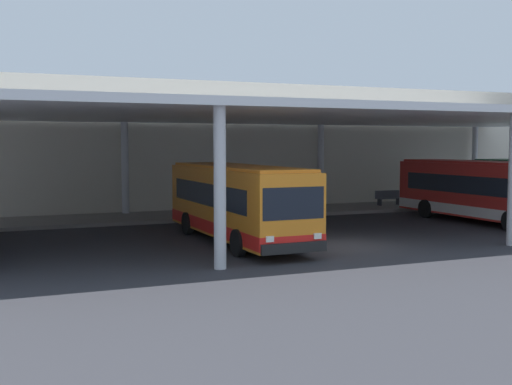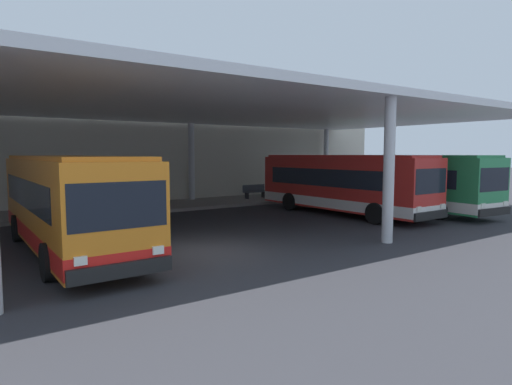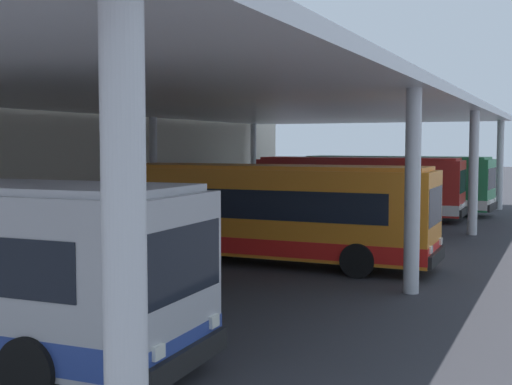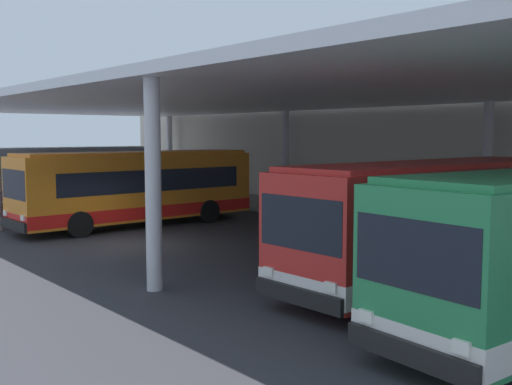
{
  "view_description": "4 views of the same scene",
  "coord_description": "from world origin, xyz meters",
  "views": [
    {
      "loc": [
        -12.79,
        -21.48,
        4.04
      ],
      "look_at": [
        -1.76,
        5.07,
        1.81
      ],
      "focal_mm": 43.94,
      "sensor_mm": 36.0,
      "label": 1
    },
    {
      "loc": [
        -6.54,
        -12.41,
        3.24
      ],
      "look_at": [
        5.45,
        4.89,
        1.32
      ],
      "focal_mm": 29.93,
      "sensor_mm": 36.0,
      "label": 2
    },
    {
      "loc": [
        -23.39,
        -6.05,
        3.82
      ],
      "look_at": [
        -2.52,
        3.59,
        2.18
      ],
      "focal_mm": 47.22,
      "sensor_mm": 36.0,
      "label": 3
    },
    {
      "loc": [
        19.0,
        -10.08,
        3.85
      ],
      "look_at": [
        3.29,
        3.26,
        1.89
      ],
      "focal_mm": 42.1,
      "sensor_mm": 36.0,
      "label": 4
    }
  ],
  "objects": [
    {
      "name": "bench_waiting",
      "position": [
        10.14,
        11.82,
        0.66
      ],
      "size": [
        1.8,
        0.45,
        0.92
      ],
      "color": "#4C515B",
      "rests_on": "platform_kerb"
    },
    {
      "name": "platform_kerb",
      "position": [
        0.0,
        11.75,
        0.09
      ],
      "size": [
        42.0,
        4.5,
        0.18
      ],
      "primitive_type": "cube",
      "color": "gray",
      "rests_on": "ground"
    },
    {
      "name": "ground_plane",
      "position": [
        0.0,
        0.0,
        0.0
      ],
      "size": [
        200.0,
        200.0,
        0.0
      ],
      "primitive_type": "plane",
      "color": "#333338"
    },
    {
      "name": "bus_far_bay",
      "position": [
        14.14,
        2.66,
        1.66
      ],
      "size": [
        3.24,
        10.68,
        3.17
      ],
      "color": "#28844C",
      "rests_on": "ground"
    },
    {
      "name": "canopy_shelter",
      "position": [
        0.0,
        5.5,
        5.31
      ],
      "size": [
        40.0,
        17.0,
        5.55
      ],
      "color": "silver",
      "rests_on": "ground"
    },
    {
      "name": "bus_second_bay",
      "position": [
        -3.68,
        2.56,
        1.66
      ],
      "size": [
        2.85,
        10.57,
        3.17
      ],
      "color": "orange",
      "rests_on": "ground"
    },
    {
      "name": "trash_bin",
      "position": [
        13.34,
        11.85,
        0.68
      ],
      "size": [
        0.52,
        0.52,
        0.98
      ],
      "color": "#33383D",
      "rests_on": "platform_kerb"
    },
    {
      "name": "station_building_facade",
      "position": [
        0.0,
        15.0,
        3.91
      ],
      "size": [
        48.0,
        1.6,
        7.81
      ],
      "primitive_type": "cube",
      "color": "beige",
      "rests_on": "ground"
    },
    {
      "name": "bus_middle_bay",
      "position": [
        10.22,
        3.67,
        1.66
      ],
      "size": [
        2.86,
        10.57,
        3.17
      ],
      "color": "red",
      "rests_on": "ground"
    }
  ]
}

